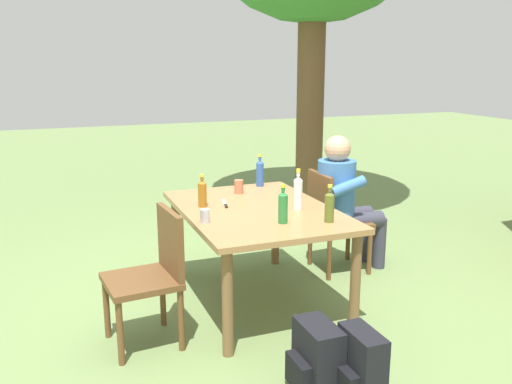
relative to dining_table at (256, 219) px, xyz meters
name	(u,v)px	position (x,y,z in m)	size (l,w,h in m)	color
ground_plane	(256,300)	(0.00, 0.00, -0.65)	(24.00, 24.00, 0.00)	#6B844C
dining_table	(256,219)	(0.00, 0.00, 0.00)	(1.51, 1.05, 0.73)	#A37547
chair_far_left	(332,216)	(-0.34, 0.83, -0.16)	(0.46, 0.46, 0.87)	brown
chair_near_right	(153,270)	(0.33, -0.83, -0.16)	(0.48, 0.48, 0.87)	brown
person_in_white_shirt	(344,196)	(-0.34, 0.94, 0.01)	(0.47, 0.61, 1.18)	#3D70B2
bottle_olive	(329,206)	(0.51, 0.33, 0.19)	(0.06, 0.06, 0.26)	#566623
bottle_green	(283,206)	(0.42, 0.03, 0.20)	(0.06, 0.06, 0.26)	#287A38
bottle_blue	(260,172)	(-0.65, 0.29, 0.20)	(0.06, 0.06, 0.28)	#2D56A3
bottle_clear	(298,192)	(0.14, 0.27, 0.21)	(0.06, 0.06, 0.30)	white
bottle_amber	(202,193)	(-0.18, -0.35, 0.19)	(0.06, 0.06, 0.24)	#996019
cup_steel	(205,216)	(0.22, -0.45, 0.13)	(0.06, 0.06, 0.09)	#B2B7BC
cup_terracotta	(239,187)	(-0.47, 0.03, 0.14)	(0.07, 0.07, 0.11)	#BC6B47
table_knife	(225,204)	(-0.17, -0.18, 0.09)	(0.24, 0.07, 0.01)	silver
backpack_by_near_side	(360,370)	(1.39, 0.05, -0.45)	(0.29, 0.20, 0.42)	black
backpack_by_far_side	(316,359)	(1.20, -0.11, -0.46)	(0.31, 0.24, 0.39)	black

